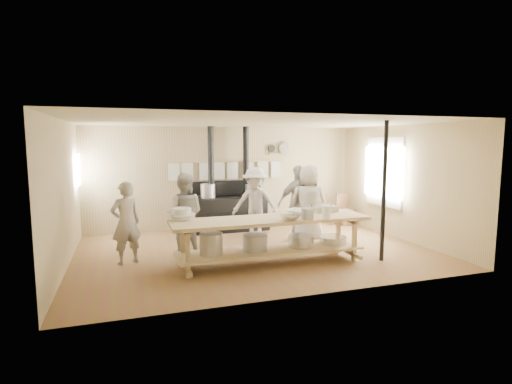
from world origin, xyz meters
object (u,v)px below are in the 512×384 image
(roasting_pan, at_px, (323,209))
(prep_table, at_px, (270,236))
(cook_left, at_px, (184,213))
(cook_center, at_px, (309,204))
(stove, at_px, (229,210))
(cook_by_window, at_px, (255,203))
(cook_right, at_px, (299,203))
(cook_far_left, at_px, (126,223))
(chair, at_px, (345,215))

(roasting_pan, bearing_deg, prep_table, -165.03)
(cook_left, height_order, cook_center, cook_center)
(roasting_pan, bearing_deg, stove, 114.62)
(cook_by_window, height_order, roasting_pan, cook_by_window)
(prep_table, bearing_deg, cook_center, 41.18)
(prep_table, bearing_deg, cook_right, 49.51)
(cook_far_left, relative_size, chair, 1.81)
(cook_center, distance_m, chair, 2.50)
(stove, relative_size, chair, 3.12)
(cook_center, bearing_deg, cook_far_left, 24.34)
(prep_table, bearing_deg, cook_left, 138.80)
(cook_right, bearing_deg, cook_by_window, -35.31)
(cook_center, height_order, cook_by_window, cook_center)
(stove, height_order, chair, stove)
(cook_far_left, xyz_separation_m, chair, (5.64, 1.87, -0.51))
(cook_far_left, xyz_separation_m, cook_by_window, (2.84, 1.16, 0.07))
(cook_left, distance_m, chair, 4.81)
(roasting_pan, bearing_deg, cook_center, 84.84)
(cook_right, distance_m, roasting_pan, 1.07)
(prep_table, distance_m, roasting_pan, 1.33)
(cook_far_left, height_order, cook_left, cook_left)
(prep_table, height_order, cook_right, cook_right)
(cook_center, bearing_deg, cook_left, 18.50)
(stove, relative_size, roasting_pan, 5.18)
(prep_table, height_order, cook_center, cook_center)
(cook_center, distance_m, cook_right, 0.28)
(prep_table, relative_size, cook_left, 2.24)
(cook_left, relative_size, roasting_pan, 3.21)
(prep_table, distance_m, cook_right, 1.87)
(chair, bearing_deg, cook_by_window, -167.93)
(stove, xyz_separation_m, roasting_pan, (1.23, -2.69, 0.38))
(cook_left, distance_m, cook_center, 2.69)
(stove, relative_size, cook_far_left, 1.72)
(stove, xyz_separation_m, cook_left, (-1.38, -1.81, 0.28))
(cook_left, bearing_deg, cook_far_left, 39.97)
(cook_center, height_order, chair, cook_center)
(cook_left, xyz_separation_m, cook_by_window, (1.74, 0.80, 0.02))
(cook_left, bearing_deg, cook_center, -159.47)
(cook_center, xyz_separation_m, cook_right, (-0.11, 0.26, -0.01))
(prep_table, bearing_deg, cook_far_left, 161.16)
(cook_left, height_order, cook_right, cook_right)
(stove, height_order, cook_far_left, stove)
(prep_table, xyz_separation_m, cook_center, (1.31, 1.14, 0.35))
(cook_right, bearing_deg, roasting_pan, 92.66)
(cook_right, bearing_deg, cook_left, 5.11)
(stove, relative_size, cook_by_window, 1.58)
(prep_table, relative_size, cook_right, 2.11)
(cook_right, relative_size, cook_by_window, 1.04)
(cook_by_window, bearing_deg, roasting_pan, -35.20)
(cook_right, bearing_deg, cook_center, 113.56)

